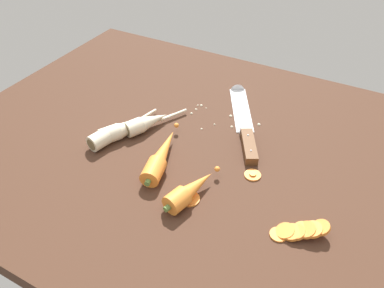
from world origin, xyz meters
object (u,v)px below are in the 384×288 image
Objects in this scene: parsnip_mid_left at (114,132)px; carrot_slice_stack at (299,231)px; whole_carrot at (161,156)px; carrot_slice_stray_near at (189,198)px; carrot_slice_stray_mid at (253,174)px; whole_carrot_second at (189,191)px; parsnip_front at (126,129)px; chefs_knife at (243,117)px; parsnip_mid_right at (147,122)px.

parsnip_mid_left is 47.96cm from carrot_slice_stack.
whole_carrot is 12.64cm from carrot_slice_stray_near.
carrot_slice_stray_mid is (-13.14, 10.67, -0.85)cm from carrot_slice_stack.
whole_carrot_second reaches higher than parsnip_mid_left.
parsnip_front reaches higher than carrot_slice_stack.
whole_carrot reaches higher than parsnip_mid_left.
whole_carrot is at bearing 149.91° from whole_carrot_second.
whole_carrot_second reaches higher than carrot_slice_stray_near.
carrot_slice_stack is 22.05cm from carrot_slice_stray_near.
parsnip_mid_left is (-14.77, 2.41, -0.12)cm from whole_carrot.
parsnip_mid_left is 34.51cm from carrot_slice_stray_mid.
whole_carrot_second is 15.18cm from carrot_slice_stray_mid.
parsnip_front is (-22.51, -19.56, 1.33)cm from chefs_knife.
whole_carrot_second is 26.70cm from parsnip_mid_left.
carrot_slice_stray_near is at bearing -31.20° from whole_carrot.
carrot_slice_stray_mid is (8.98, 12.12, -1.74)cm from whole_carrot_second.
carrot_slice_stack is 2.77× the size of carrot_slice_stray_mid.
parsnip_mid_left reaches higher than carrot_slice_stack.
whole_carrot_second is 4.32× the size of carrot_slice_stray_mid.
whole_carrot is 14.96cm from parsnip_mid_left.
chefs_knife is 20.79cm from carrot_slice_stray_mid.
whole_carrot_second is 0.76× the size of parsnip_mid_left.
whole_carrot_second is 0.82× the size of parsnip_front.
parsnip_mid_left is at bearing -129.74° from parsnip_front.
parsnip_mid_right reaches higher than carrot_slice_stray_near.
carrot_slice_stack is at bearing -18.15° from parsnip_mid_right.
carrot_slice_stray_mid is (32.31, 1.23, -1.62)cm from parsnip_front.
parsnip_mid_right is at bearing 142.89° from whole_carrot_second.
chefs_knife is 1.53× the size of whole_carrot.
chefs_knife is at bearing 68.24° from whole_carrot.
carrot_slice_stray_mid is at bearing -61.85° from chefs_knife.
whole_carrot reaches higher than parsnip_mid_right.
carrot_slice_stack is 2.34× the size of carrot_slice_stray_near.
parsnip_front is at bearing 154.40° from carrot_slice_stray_near.
chefs_knife is at bearing 37.80° from parsnip_mid_right.
parsnip_mid_left is (-24.48, -21.93, 1.33)cm from chefs_knife.
whole_carrot_second is 22.19cm from carrot_slice_stack.
parsnip_front reaches higher than carrot_slice_stray_near.
parsnip_mid_right reaches higher than carrot_slice_stack.
parsnip_front is 4.43× the size of carrot_slice_stray_near.
carrot_slice_stack is at bearing -8.48° from parsnip_mid_left.
whole_carrot and whole_carrot_second have the same top height.
chefs_knife is 32.89cm from parsnip_mid_left.
whole_carrot is at bearing -43.48° from parsnip_mid_right.
parsnip_mid_right is at bearing 53.70° from parsnip_mid_left.
parsnip_front is at bearing 168.27° from carrot_slice_stack.
chefs_knife is 1.94× the size of parsnip_mid_right.
carrot_slice_stray_mid is (8.81, 12.50, -0.00)cm from carrot_slice_stray_near.
carrot_slice_stack is at bearing -51.65° from chefs_knife.
parsnip_front is 5.41cm from parsnip_mid_right.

